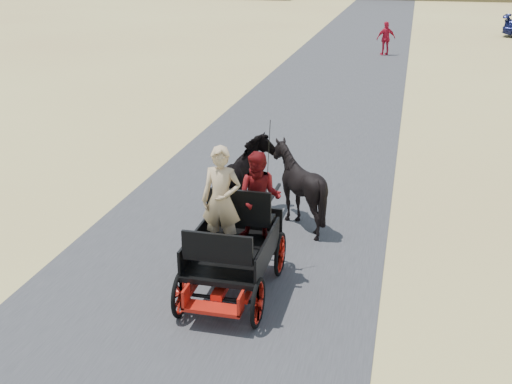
% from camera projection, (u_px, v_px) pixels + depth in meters
% --- Properties ---
extents(ground, '(140.00, 140.00, 0.00)m').
position_uv_depth(ground, '(236.00, 234.00, 12.98)').
color(ground, tan).
extents(road, '(6.00, 140.00, 0.01)m').
position_uv_depth(road, '(236.00, 233.00, 12.98)').
color(road, '#38383A').
rests_on(road, ground).
extents(carriage, '(1.30, 2.40, 0.72)m').
position_uv_depth(carriage, '(234.00, 273.00, 10.69)').
color(carriage, black).
rests_on(carriage, ground).
extents(horse_left, '(0.91, 2.01, 1.70)m').
position_uv_depth(horse_left, '(246.00, 182.00, 13.35)').
color(horse_left, black).
rests_on(horse_left, ground).
extents(horse_right, '(1.37, 1.54, 1.70)m').
position_uv_depth(horse_right, '(298.00, 186.00, 13.11)').
color(horse_right, black).
rests_on(horse_right, ground).
extents(driver_man, '(0.66, 0.43, 1.80)m').
position_uv_depth(driver_man, '(221.00, 200.00, 10.33)').
color(driver_man, tan).
rests_on(driver_man, carriage).
extents(passenger_woman, '(0.77, 0.60, 1.58)m').
position_uv_depth(passenger_woman, '(259.00, 197.00, 10.76)').
color(passenger_woman, '#660C0F').
rests_on(passenger_woman, carriage).
extents(pedestrian, '(1.09, 0.79, 1.73)m').
position_uv_depth(pedestrian, '(386.00, 38.00, 33.46)').
color(pedestrian, red).
rests_on(pedestrian, ground).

